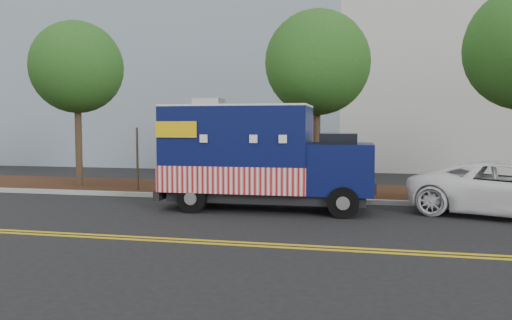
# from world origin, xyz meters

# --- Properties ---
(ground) EXTENTS (120.00, 120.00, 0.00)m
(ground) POSITION_xyz_m (0.00, 0.00, 0.00)
(ground) COLOR black
(ground) RESTS_ON ground
(curb) EXTENTS (120.00, 0.18, 0.15)m
(curb) POSITION_xyz_m (0.00, 1.40, 0.07)
(curb) COLOR #9E9E99
(curb) RESTS_ON ground
(mulch_strip) EXTENTS (120.00, 4.00, 0.15)m
(mulch_strip) POSITION_xyz_m (0.00, 3.50, 0.07)
(mulch_strip) COLOR black
(mulch_strip) RESTS_ON ground
(centerline_near) EXTENTS (120.00, 0.10, 0.01)m
(centerline_near) POSITION_xyz_m (0.00, -4.45, 0.01)
(centerline_near) COLOR gold
(centerline_near) RESTS_ON ground
(centerline_far) EXTENTS (120.00, 0.10, 0.01)m
(centerline_far) POSITION_xyz_m (0.00, -4.70, 0.01)
(centerline_far) COLOR gold
(centerline_far) RESTS_ON ground
(tree_a) EXTENTS (3.54, 3.54, 6.49)m
(tree_a) POSITION_xyz_m (-7.60, 2.96, 4.70)
(tree_a) COLOR #38281C
(tree_a) RESTS_ON ground
(tree_b) EXTENTS (3.80, 3.80, 6.64)m
(tree_b) POSITION_xyz_m (1.59, 3.74, 4.73)
(tree_b) COLOR #38281C
(tree_b) RESTS_ON ground
(sign_post) EXTENTS (0.06, 0.06, 2.40)m
(sign_post) POSITION_xyz_m (-4.65, 1.94, 1.20)
(sign_post) COLOR #473828
(sign_post) RESTS_ON ground
(food_truck) EXTENTS (6.27, 2.48, 3.28)m
(food_truck) POSITION_xyz_m (0.19, -0.17, 1.49)
(food_truck) COLOR black
(food_truck) RESTS_ON ground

